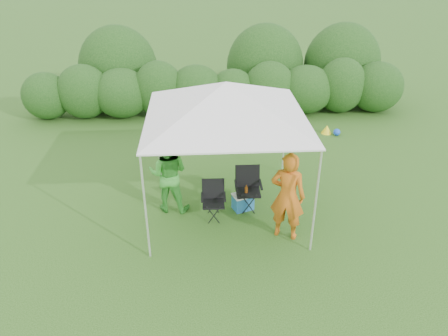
{
  "coord_description": "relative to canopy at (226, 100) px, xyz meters",
  "views": [
    {
      "loc": [
        -0.52,
        -7.38,
        5.3
      ],
      "look_at": [
        -0.04,
        0.4,
        1.05
      ],
      "focal_mm": 35.0,
      "sensor_mm": 36.0,
      "label": 1
    }
  ],
  "objects": [
    {
      "name": "cooler",
      "position": [
        0.37,
        -0.04,
        -2.28
      ],
      "size": [
        0.51,
        0.44,
        0.36
      ],
      "rotation": [
        0.0,
        0.0,
        0.35
      ],
      "color": "#2265A0",
      "rests_on": "ground"
    },
    {
      "name": "chair_left",
      "position": [
        -0.27,
        -0.27,
        -2.0
      ],
      "size": [
        0.52,
        0.47,
        0.82
      ],
      "rotation": [
        0.0,
        0.0,
        -0.02
      ],
      "color": "black",
      "rests_on": "ground"
    },
    {
      "name": "ground",
      "position": [
        0.0,
        -0.5,
        -2.46
      ],
      "size": [
        70.0,
        70.0,
        0.0
      ],
      "primitive_type": "plane",
      "color": "#325E1D"
    },
    {
      "name": "chair_right",
      "position": [
        0.48,
        0.07,
        -1.94
      ],
      "size": [
        0.58,
        0.53,
        0.92
      ],
      "rotation": [
        0.0,
        0.0,
        -0.02
      ],
      "color": "black",
      "rests_on": "ground"
    },
    {
      "name": "hedge",
      "position": [
        0.15,
        5.5,
        -1.64
      ],
      "size": [
        12.18,
        1.53,
        1.8
      ],
      "color": "#214A17",
      "rests_on": "ground"
    },
    {
      "name": "canopy",
      "position": [
        0.0,
        0.0,
        0.0
      ],
      "size": [
        3.1,
        3.1,
        2.83
      ],
      "color": "silver",
      "rests_on": "ground"
    },
    {
      "name": "lawn_toy",
      "position": [
        3.31,
        3.75,
        -2.34
      ],
      "size": [
        0.51,
        0.43,
        0.26
      ],
      "color": "yellow",
      "rests_on": "ground"
    },
    {
      "name": "bottle",
      "position": [
        0.43,
        -0.08,
        -1.98
      ],
      "size": [
        0.07,
        0.07,
        0.25
      ],
      "primitive_type": "cylinder",
      "color": "#592D0C",
      "rests_on": "cooler"
    },
    {
      "name": "woman",
      "position": [
        -1.19,
        0.08,
        -1.6
      ],
      "size": [
        0.95,
        0.8,
        1.72
      ],
      "primitive_type": "imported",
      "rotation": [
        0.0,
        0.0,
        2.95
      ],
      "color": "green",
      "rests_on": "ground"
    },
    {
      "name": "man",
      "position": [
        1.1,
        -1.02,
        -1.55
      ],
      "size": [
        0.78,
        0.65,
        1.82
      ],
      "primitive_type": "imported",
      "rotation": [
        0.0,
        0.0,
        2.75
      ],
      "color": "#C55E16",
      "rests_on": "ground"
    }
  ]
}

